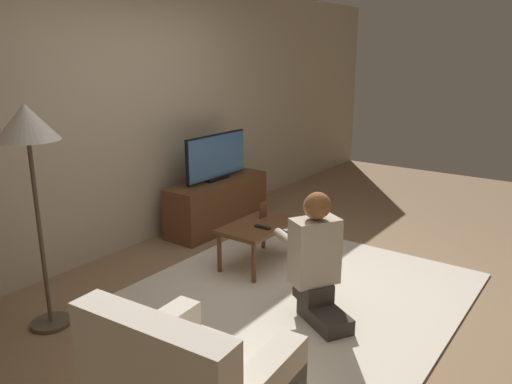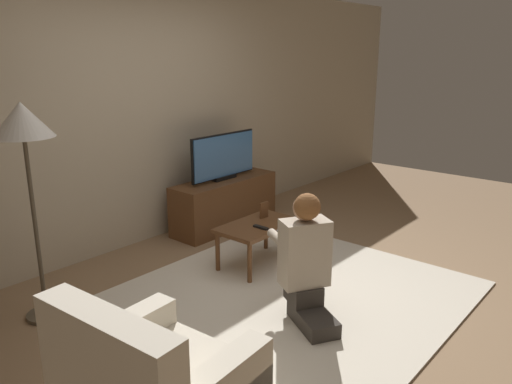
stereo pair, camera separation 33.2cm
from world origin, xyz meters
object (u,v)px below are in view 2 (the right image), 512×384
object	(u,v)px
tv	(224,156)
person_kneeling	(305,258)
coffee_table	(258,229)
floor_lamp	(24,135)

from	to	relation	value
tv	person_kneeling	size ratio (longest dim) A/B	0.99
coffee_table	floor_lamp	world-z (taller)	floor_lamp
coffee_table	floor_lamp	distance (m)	2.08
floor_lamp	tv	bearing A→B (deg)	9.00
floor_lamp	person_kneeling	bearing A→B (deg)	-50.26
floor_lamp	person_kneeling	world-z (taller)	floor_lamp
tv	coffee_table	bearing A→B (deg)	-120.45
floor_lamp	person_kneeling	distance (m)	2.10
coffee_table	floor_lamp	xyz separation A→B (m)	(-1.72, 0.61, 1.01)
tv	coffee_table	xyz separation A→B (m)	(-0.57, -0.97, -0.45)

